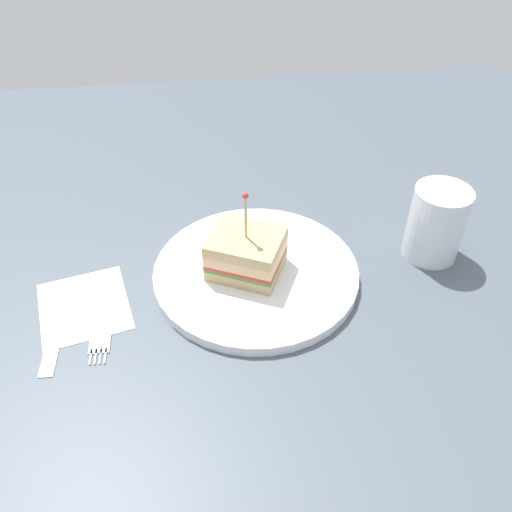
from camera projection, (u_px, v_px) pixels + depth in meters
ground_plane at (256, 282)px, 64.91cm from camera, size 119.21×119.21×2.00cm
plate at (256, 273)px, 63.83cm from camera, size 24.42×24.42×1.28cm
sandwich_half_center at (246, 252)px, 61.88cm from camera, size 10.22×9.67×10.94cm
drink_glass at (435, 227)px, 64.94cm from camera, size 6.77×6.77×9.38cm
napkin at (84, 306)px, 60.47cm from camera, size 11.87×12.67×0.15cm
fork at (102, 329)px, 57.76cm from camera, size 2.26×12.52×0.35cm
knife at (56, 332)px, 57.40cm from camera, size 1.71×13.62×0.35cm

